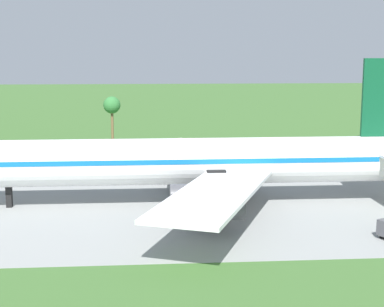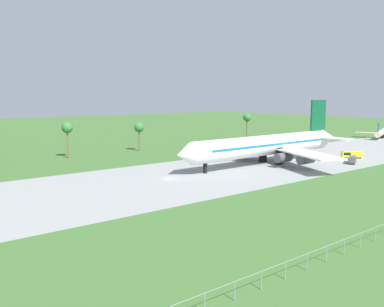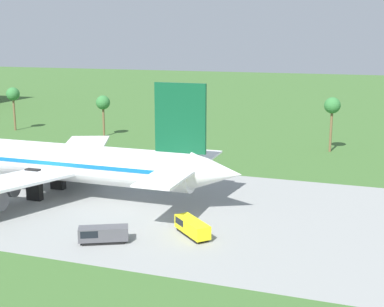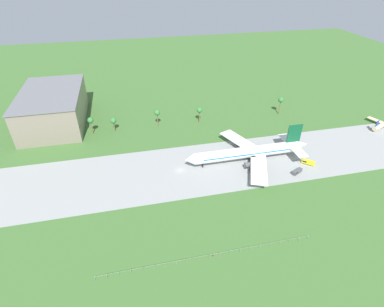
# 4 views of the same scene
# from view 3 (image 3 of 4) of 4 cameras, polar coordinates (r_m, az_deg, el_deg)

# --- Properties ---
(jet_airliner) EXTENTS (68.38, 53.89, 18.90)m
(jet_airliner) POSITION_cam_3_polar(r_m,az_deg,el_deg) (90.45, -15.97, -0.71)
(jet_airliner) COLOR white
(jet_airliner) RESTS_ON ground_plane
(baggage_tug) EXTENTS (6.43, 4.50, 2.10)m
(baggage_tug) POSITION_cam_3_polar(r_m,az_deg,el_deg) (68.72, -9.62, -8.48)
(baggage_tug) COLOR black
(baggage_tug) RESTS_ON ground_plane
(fuel_truck) EXTENTS (6.11, 5.89, 2.13)m
(fuel_truck) POSITION_cam_3_polar(r_m,az_deg,el_deg) (70.21, -0.06, -7.82)
(fuel_truck) COLOR black
(fuel_truck) RESTS_ON ground_plane
(palm_tree_row) EXTENTS (128.23, 3.60, 12.24)m
(palm_tree_row) POSITION_cam_3_polar(r_m,az_deg,el_deg) (148.37, -15.76, 5.60)
(palm_tree_row) COLOR brown
(palm_tree_row) RESTS_ON ground_plane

